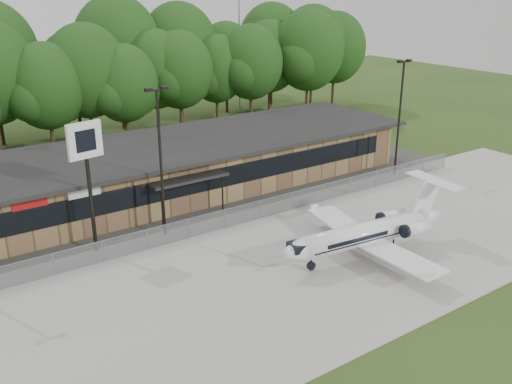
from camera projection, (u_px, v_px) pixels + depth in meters
ground at (397, 322)px, 29.39m from camera, size 160.00×160.00×0.00m
apron at (299, 262)px, 35.52m from camera, size 64.00×18.00×0.08m
parking_lot at (206, 206)px, 44.35m from camera, size 50.00×9.00×0.06m
terminal at (178, 166)px, 47.01m from camera, size 41.00×11.65×4.30m
fence at (238, 216)px, 40.64m from camera, size 46.00×0.04×1.52m
treeline at (94, 73)px, 59.02m from camera, size 72.00×12.00×15.00m
radio_mast at (239, 13)px, 73.70m from camera, size 0.20×0.20×25.00m
light_pole_mid at (160, 152)px, 37.29m from camera, size 1.55×0.30×10.23m
light_pole_right at (400, 109)px, 49.64m from camera, size 1.55×0.30×10.23m
business_jet at (369, 234)px, 35.86m from camera, size 13.08×11.69×4.40m
pole_sign at (86, 155)px, 34.74m from camera, size 2.26×0.66×8.58m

